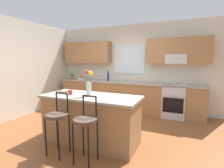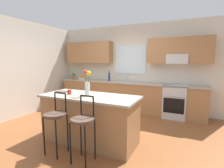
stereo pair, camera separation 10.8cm
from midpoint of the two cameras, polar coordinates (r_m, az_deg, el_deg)
The scene contains 15 objects.
ground_plane at distance 3.97m, azimuth -3.24°, elevation -15.46°, with size 14.00×14.00×0.00m, color brown.
wall_left at distance 5.55m, azimuth -25.66°, elevation 4.88°, with size 0.12×4.60×2.70m, color beige.
back_wall_assembly at distance 5.45m, azimuth 7.07°, elevation 7.21°, with size 5.60×0.50×2.70m.
counter_run at distance 5.31m, azimuth 5.60°, elevation -4.12°, with size 4.56×0.64×0.92m.
sink_faucet at distance 5.37m, azimuth 5.58°, elevation 2.45°, with size 0.02×0.13×0.23m.
oven_range at distance 5.00m, azimuth 21.19°, elevation -5.48°, with size 0.60×0.64×0.92m.
kitchen_island at distance 3.34m, azimuth -6.65°, elevation -11.59°, with size 1.89×0.80×0.92m.
bar_stool_near at distance 2.99m, azimuth -17.69°, elevation -10.84°, with size 0.36×0.36×1.04m.
bar_stool_middle at distance 2.66m, azimuth -8.78°, elevation -12.94°, with size 0.36×0.36×1.04m.
flower_vase at distance 3.14m, azimuth -7.42°, elevation 0.21°, with size 0.16×0.10×0.49m.
mug_ceramic at distance 3.39m, azimuth -13.46°, elevation -2.67°, with size 0.08×0.08×0.09m, color #A52D28.
cookbook at distance 3.62m, azimuth -15.98°, elevation -2.55°, with size 0.20×0.15×0.03m, color brown.
fruit_bowl_oranges at distance 6.01m, azimuth -9.64°, elevation 2.16°, with size 0.24×0.24×0.16m.
bottle_olive_oil at distance 5.46m, azimuth -0.41°, elevation 2.57°, with size 0.06×0.06×0.34m.
potted_plant_small at distance 6.23m, azimuth -12.56°, elevation 2.89°, with size 0.19×0.13×0.21m.
Camera 2 is at (1.81, -3.16, 1.58)m, focal length 26.81 mm.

